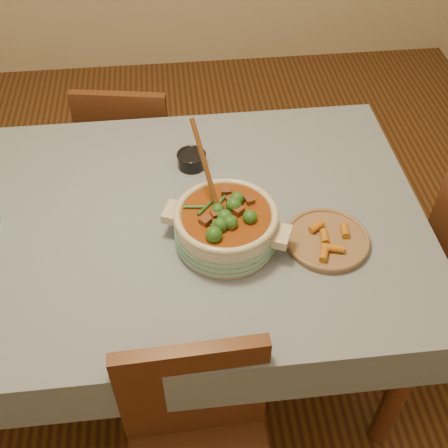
% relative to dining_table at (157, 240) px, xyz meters
% --- Properties ---
extents(floor, '(4.50, 4.50, 0.00)m').
position_rel_dining_table_xyz_m(floor, '(0.00, 0.00, -0.66)').
color(floor, '#432213').
rests_on(floor, ground).
extents(dining_table, '(1.68, 1.08, 0.76)m').
position_rel_dining_table_xyz_m(dining_table, '(0.00, 0.00, 0.00)').
color(dining_table, brown).
rests_on(dining_table, floor).
extents(stew_casserole, '(0.38, 0.38, 0.36)m').
position_rel_dining_table_xyz_m(stew_casserole, '(0.21, -0.11, 0.17)').
color(stew_casserole, beige).
rests_on(stew_casserole, dining_table).
extents(condiment_bowl, '(0.10, 0.10, 0.05)m').
position_rel_dining_table_xyz_m(condiment_bowl, '(0.13, 0.25, 0.12)').
color(condiment_bowl, black).
rests_on(condiment_bowl, dining_table).
extents(fried_plate, '(0.29, 0.29, 0.04)m').
position_rel_dining_table_xyz_m(fried_plate, '(0.51, -0.15, 0.11)').
color(fried_plate, '#87694B').
rests_on(fried_plate, dining_table).
extents(chair_far, '(0.44, 0.44, 0.80)m').
position_rel_dining_table_xyz_m(chair_far, '(-0.11, 0.74, -0.21)').
color(chair_far, '#57311A').
rests_on(chair_far, floor).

